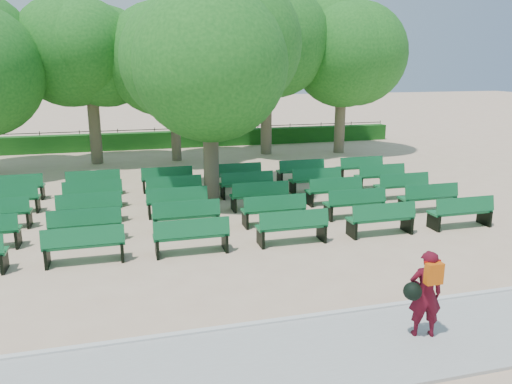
# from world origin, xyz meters

# --- Properties ---
(ground) EXTENTS (120.00, 120.00, 0.00)m
(ground) POSITION_xyz_m (0.00, 0.00, 0.00)
(ground) COLOR #CDA988
(paving) EXTENTS (30.00, 2.20, 0.06)m
(paving) POSITION_xyz_m (0.00, -7.40, 0.03)
(paving) COLOR #ABACA7
(paving) RESTS_ON ground
(curb) EXTENTS (30.00, 0.12, 0.10)m
(curb) POSITION_xyz_m (0.00, -6.25, 0.05)
(curb) COLOR silver
(curb) RESTS_ON ground
(hedge) EXTENTS (26.00, 0.70, 0.90)m
(hedge) POSITION_xyz_m (0.00, 14.00, 0.45)
(hedge) COLOR #165015
(hedge) RESTS_ON ground
(fence) EXTENTS (26.00, 0.10, 1.02)m
(fence) POSITION_xyz_m (0.00, 14.40, 0.00)
(fence) COLOR black
(fence) RESTS_ON ground
(tree_line) EXTENTS (21.80, 6.80, 7.04)m
(tree_line) POSITION_xyz_m (0.00, 10.00, 0.00)
(tree_line) COLOR #226F1F
(tree_line) RESTS_ON ground
(bench_array) EXTENTS (1.88, 0.66, 1.17)m
(bench_array) POSITION_xyz_m (-1.23, 0.94, 0.10)
(bench_array) COLOR #116432
(bench_array) RESTS_ON ground
(tree_among) EXTENTS (4.86, 4.86, 6.76)m
(tree_among) POSITION_xyz_m (0.10, 2.47, 4.55)
(tree_among) COLOR brown
(tree_among) RESTS_ON ground
(person) EXTENTS (0.76, 0.50, 1.54)m
(person) POSITION_xyz_m (1.98, -7.34, 0.85)
(person) COLOR #4D0B18
(person) RESTS_ON ground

